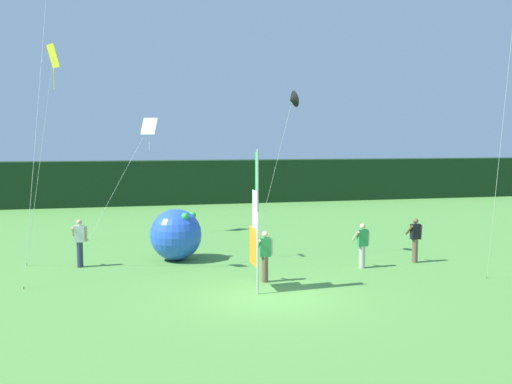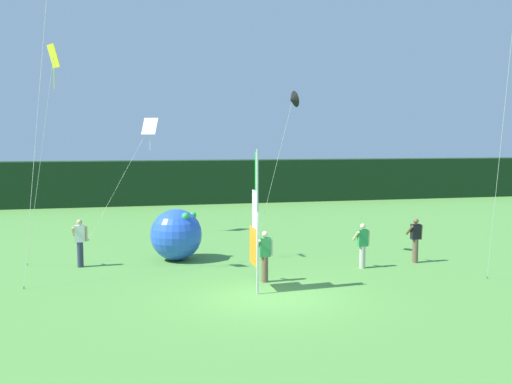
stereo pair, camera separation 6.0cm
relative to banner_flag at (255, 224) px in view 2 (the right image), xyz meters
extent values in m
plane|color=#518E3D|center=(0.36, -0.71, -2.10)|extent=(120.00, 120.00, 0.00)
cube|color=black|center=(0.36, 25.81, -0.50)|extent=(80.00, 2.40, 3.21)
cylinder|color=#B7B7BC|center=(0.00, -0.29, 0.09)|extent=(0.06, 0.06, 4.39)
cube|color=orange|center=(0.00, 0.22, -0.73)|extent=(0.02, 0.97, 1.17)
cube|color=white|center=(0.00, 0.04, 0.44)|extent=(0.02, 0.60, 1.17)
cube|color=green|center=(0.00, -0.15, 1.61)|extent=(0.02, 0.23, 1.17)
cylinder|color=brown|center=(0.60, 1.10, -1.68)|extent=(0.22, 0.22, 0.85)
cube|color=#2D8E4C|center=(0.60, 1.10, -0.94)|extent=(0.36, 0.20, 0.62)
sphere|color=beige|center=(0.60, 1.10, -0.51)|extent=(0.20, 0.20, 0.20)
cylinder|color=beige|center=(0.37, 1.16, -0.86)|extent=(0.09, 0.48, 0.42)
cylinder|color=beige|center=(0.83, 1.11, -0.96)|extent=(0.09, 0.14, 0.56)
cylinder|color=#B7B2A3|center=(4.58, 2.27, -1.70)|extent=(0.22, 0.22, 0.81)
cube|color=#2D8E4C|center=(4.58, 2.27, -0.99)|extent=(0.36, 0.20, 0.61)
sphere|color=beige|center=(4.58, 2.27, -0.56)|extent=(0.20, 0.20, 0.20)
cylinder|color=beige|center=(4.35, 2.33, -0.91)|extent=(0.09, 0.48, 0.42)
cylinder|color=beige|center=(4.81, 2.28, -1.01)|extent=(0.09, 0.14, 0.56)
cylinder|color=#2D334C|center=(-5.43, 4.91, -1.64)|extent=(0.22, 0.22, 0.93)
cube|color=white|center=(-5.43, 4.91, -0.86)|extent=(0.36, 0.20, 0.61)
sphere|color=tan|center=(-5.43, 4.91, -0.44)|extent=(0.20, 0.20, 0.20)
cylinder|color=tan|center=(-5.66, 4.97, -0.78)|extent=(0.09, 0.48, 0.42)
cylinder|color=tan|center=(-5.20, 4.91, -0.88)|extent=(0.09, 0.14, 0.56)
cylinder|color=brown|center=(6.94, 2.66, -1.65)|extent=(0.22, 0.22, 0.91)
cube|color=black|center=(6.94, 2.66, -0.91)|extent=(0.36, 0.20, 0.58)
sphere|color=brown|center=(6.94, 2.66, -0.50)|extent=(0.20, 0.20, 0.20)
cylinder|color=brown|center=(6.71, 2.72, -0.85)|extent=(0.09, 0.48, 0.42)
cylinder|color=brown|center=(7.17, 2.67, -0.95)|extent=(0.09, 0.14, 0.56)
sphere|color=blue|center=(-1.87, 5.30, -1.10)|extent=(2.00, 2.00, 2.00)
sphere|color=green|center=(-1.56, 4.74, -0.33)|extent=(0.28, 0.28, 0.28)
sphere|color=green|center=(-2.28, 6.05, -0.58)|extent=(0.28, 0.28, 0.28)
sphere|color=green|center=(-1.19, 5.44, -0.38)|extent=(0.28, 0.28, 0.28)
cylinder|color=brown|center=(8.01, -0.22, -2.06)|extent=(0.03, 0.03, 0.08)
cylinder|color=silver|center=(7.71, -1.13, 2.90)|extent=(0.61, 1.82, 10.01)
cylinder|color=brown|center=(-6.97, 2.03, -2.06)|extent=(0.03, 0.03, 0.08)
cylinder|color=silver|center=(-6.53, 3.13, 3.36)|extent=(0.89, 2.21, 10.94)
cylinder|color=brown|center=(-5.40, 10.72, -2.06)|extent=(0.03, 0.03, 0.08)
cylinder|color=silver|center=(-3.92, 11.31, 0.58)|extent=(2.99, 1.18, 5.37)
cube|color=white|center=(-2.43, 11.89, 3.26)|extent=(0.86, 0.78, 0.82)
cylinder|color=white|center=(-2.43, 11.89, 2.42)|extent=(0.02, 0.02, 0.70)
cylinder|color=brown|center=(-7.38, 5.67, -2.06)|extent=(0.03, 0.03, 0.08)
cylinder|color=silver|center=(-6.68, 4.43, 1.59)|extent=(1.41, 2.49, 7.39)
cube|color=yellow|center=(-5.99, 3.20, 5.29)|extent=(0.45, 0.58, 0.74)
cylinder|color=yellow|center=(-5.99, 3.20, 4.56)|extent=(0.02, 0.02, 0.70)
cylinder|color=brown|center=(1.24, 5.36, -2.06)|extent=(0.03, 0.03, 0.08)
cylinder|color=silver|center=(1.93, 4.99, 1.01)|extent=(1.40, 0.76, 6.23)
cone|color=black|center=(2.63, 4.62, 4.13)|extent=(0.45, 0.69, 0.67)
camera|label=1|loc=(-4.15, -16.80, 2.51)|focal=40.24mm
camera|label=2|loc=(-4.09, -16.81, 2.51)|focal=40.24mm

